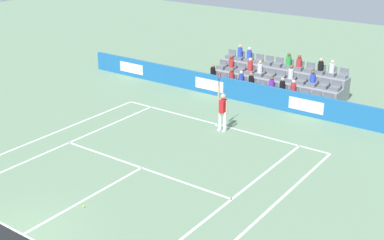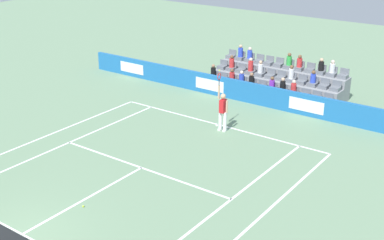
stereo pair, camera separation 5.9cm
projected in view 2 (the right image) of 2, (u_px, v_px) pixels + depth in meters
The scene contains 12 objects.
line_baseline at pixel (218, 125), 24.36m from camera, with size 10.97×0.10×0.01m, color white.
line_service at pixel (141, 168), 20.22m from camera, with size 8.23×0.10×0.01m, color white.
line_centre_service at pixel (80, 202), 17.81m from camera, with size 0.10×6.40×0.01m, color white.
line_singles_sideline_left at pixel (61, 146), 22.12m from camera, with size 0.10×11.89×0.01m, color white.
line_singles_sideline_right at pixel (224, 205), 17.64m from camera, with size 0.10×11.89×0.01m, color white.
line_doubles_sideline_left at pixel (40, 138), 22.86m from camera, with size 0.10×11.89×0.01m, color white.
line_doubles_sideline_right at pixel (260, 218), 16.89m from camera, with size 0.10×11.89×0.01m, color white.
line_centre_mark at pixel (217, 125), 24.28m from camera, with size 0.10×0.20×0.01m, color white.
sponsor_barrier at pixel (256, 94), 26.82m from camera, with size 22.65×0.22×1.09m.
tennis_player at pixel (223, 110), 23.34m from camera, with size 0.53×0.38×2.85m.
stadium_stand at pixel (276, 83), 28.56m from camera, with size 7.44×2.85×2.17m.
loose_tennis_ball at pixel (83, 206), 17.49m from camera, with size 0.07×0.07×0.07m, color #D1E533.
Camera 2 is at (-12.20, 7.13, 9.18)m, focal length 48.66 mm.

